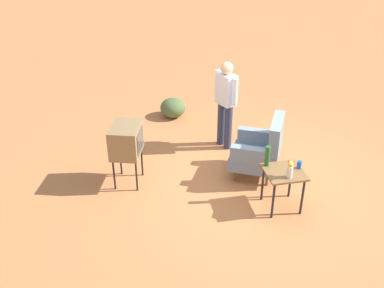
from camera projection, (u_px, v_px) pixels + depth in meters
The scene contains 9 objects.
ground_plane at pixel (253, 182), 7.32m from camera, with size 60.00×60.00×0.00m, color #B76B3D.
armchair at pixel (261, 149), 7.27m from camera, with size 1.03×1.04×1.06m.
side_table at pixel (284, 177), 6.50m from camera, with size 0.56×0.56×0.64m.
tv_on_stand at pixel (126, 140), 6.95m from camera, with size 0.70×0.60×1.03m.
person_standing at pixel (226, 100), 7.91m from camera, with size 0.53×0.35×1.64m.
soda_can_blue at pixel (299, 165), 6.49m from camera, with size 0.07×0.07×0.12m, color blue.
bottle_wine_green at pixel (267, 156), 6.51m from camera, with size 0.07×0.07×0.32m, color #1E5623.
flower_vase at pixel (290, 168), 6.24m from camera, with size 0.15×0.10×0.27m.
shrub_near at pixel (173, 108), 9.36m from camera, with size 0.53×0.53×0.41m, color #475B33.
Camera 1 is at (5.73, -2.18, 4.17)m, focal length 41.68 mm.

